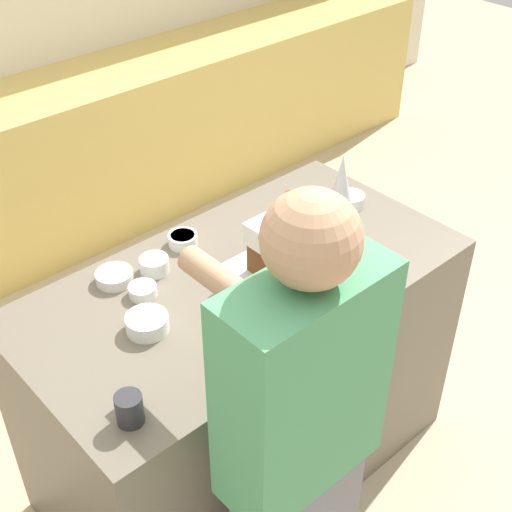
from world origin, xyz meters
The scene contains 14 objects.
ground_plane centered at (0.00, 0.00, 0.00)m, with size 12.00×12.00×0.00m, color #C6B28E.
back_cabinet_block centered at (0.00, 1.92, 0.45)m, with size 6.00×0.60×0.90m.
kitchen_island centered at (0.00, 0.00, 0.47)m, with size 1.51×0.79×0.94m.
baking_tray centered at (0.12, -0.06, 0.95)m, with size 0.42×0.32×0.01m.
gingerbread_house centered at (0.12, -0.06, 1.05)m, with size 0.19×0.17×0.27m.
decorative_tree centered at (0.44, -0.02, 1.10)m, with size 0.13×0.13×0.31m.
candy_bowl_beside_tree centered at (-0.03, 0.28, 0.97)m, with size 0.10×0.10×0.04m.
candy_bowl_far_left centered at (-0.29, 0.14, 0.96)m, with size 0.09×0.09×0.04m.
candy_bowl_front_corner centered at (-0.38, 0.00, 0.97)m, with size 0.13×0.13×0.05m.
candy_bowl_center_rear centered at (-0.32, 0.26, 0.96)m, with size 0.12×0.12×0.04m.
candy_bowl_far_right centered at (-0.19, 0.22, 0.97)m, with size 0.10×0.10×0.05m.
candy_bowl_near_tray_right centered at (0.60, 0.06, 0.97)m, with size 0.11×0.11×0.05m.
mug centered at (-0.61, -0.26, 0.99)m, with size 0.07×0.07×0.09m.
person centered at (-0.32, -0.58, 0.86)m, with size 0.44×0.55×1.67m.
Camera 1 is at (-1.20, -1.40, 2.39)m, focal length 50.00 mm.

